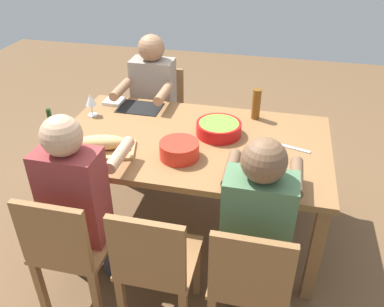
{
  "coord_description": "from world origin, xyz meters",
  "views": [
    {
      "loc": [
        0.51,
        -2.21,
        2.06
      ],
      "look_at": [
        0.0,
        0.0,
        0.63
      ],
      "focal_mm": 37.54,
      "sensor_mm": 36.0,
      "label": 1
    }
  ],
  "objects_px": {
    "dining_table": "(192,149)",
    "diner_near_right": "(257,223)",
    "diner_near_left": "(78,195)",
    "serving_bowl_fruit": "(179,149)",
    "bread_loaf": "(101,142)",
    "napkin_stack": "(114,101)",
    "chair_near_left": "(68,247)",
    "cutting_board": "(102,150)",
    "wine_glass": "(91,101)",
    "serving_bowl_salad": "(219,128)",
    "chair_near_center": "(155,263)",
    "diner_far_left": "(152,97)",
    "beer_bottle": "(256,104)",
    "chair_near_right": "(250,280)",
    "chair_far_left": "(160,111)",
    "wine_bottle": "(54,136)"
  },
  "relations": [
    {
      "from": "chair_near_left",
      "to": "beer_bottle",
      "type": "xyz_separation_m",
      "value": [
        0.86,
        1.25,
        0.37
      ]
    },
    {
      "from": "dining_table",
      "to": "bread_loaf",
      "type": "xyz_separation_m",
      "value": [
        -0.51,
        -0.27,
        0.14
      ]
    },
    {
      "from": "cutting_board",
      "to": "chair_near_left",
      "type": "bearing_deg",
      "value": -88.01
    },
    {
      "from": "cutting_board",
      "to": "bread_loaf",
      "type": "distance_m",
      "value": 0.06
    },
    {
      "from": "chair_near_left",
      "to": "beer_bottle",
      "type": "relative_size",
      "value": 3.86
    },
    {
      "from": "chair_near_left",
      "to": "napkin_stack",
      "type": "distance_m",
      "value": 1.31
    },
    {
      "from": "chair_near_center",
      "to": "chair_near_right",
      "type": "bearing_deg",
      "value": 0.0
    },
    {
      "from": "dining_table",
      "to": "chair_near_center",
      "type": "height_order",
      "value": "chair_near_center"
    },
    {
      "from": "dining_table",
      "to": "serving_bowl_fruit",
      "type": "height_order",
      "value": "serving_bowl_fruit"
    },
    {
      "from": "serving_bowl_salad",
      "to": "bread_loaf",
      "type": "bearing_deg",
      "value": -150.64
    },
    {
      "from": "dining_table",
      "to": "diner_near_right",
      "type": "height_order",
      "value": "diner_near_right"
    },
    {
      "from": "dining_table",
      "to": "diner_far_left",
      "type": "xyz_separation_m",
      "value": [
        -0.49,
        0.66,
        0.03
      ]
    },
    {
      "from": "diner_near_left",
      "to": "diner_far_left",
      "type": "bearing_deg",
      "value": 90.0
    },
    {
      "from": "diner_far_left",
      "to": "diner_near_right",
      "type": "distance_m",
      "value": 1.65
    },
    {
      "from": "beer_bottle",
      "to": "dining_table",
      "type": "bearing_deg",
      "value": -133.2
    },
    {
      "from": "wine_bottle",
      "to": "wine_glass",
      "type": "xyz_separation_m",
      "value": [
        0.0,
        0.51,
        0.01
      ]
    },
    {
      "from": "chair_near_right",
      "to": "diner_near_right",
      "type": "distance_m",
      "value": 0.28
    },
    {
      "from": "dining_table",
      "to": "bread_loaf",
      "type": "height_order",
      "value": "bread_loaf"
    },
    {
      "from": "bread_loaf",
      "to": "napkin_stack",
      "type": "bearing_deg",
      "value": 106.51
    },
    {
      "from": "diner_near_left",
      "to": "wine_glass",
      "type": "distance_m",
      "value": 0.91
    },
    {
      "from": "napkin_stack",
      "to": "bread_loaf",
      "type": "bearing_deg",
      "value": -73.49
    },
    {
      "from": "diner_near_left",
      "to": "diner_near_right",
      "type": "bearing_deg",
      "value": 0.0
    },
    {
      "from": "chair_far_left",
      "to": "cutting_board",
      "type": "relative_size",
      "value": 2.12
    },
    {
      "from": "dining_table",
      "to": "diner_near_right",
      "type": "relative_size",
      "value": 1.48
    },
    {
      "from": "chair_near_right",
      "to": "cutting_board",
      "type": "bearing_deg",
      "value": 150.05
    },
    {
      "from": "chair_near_left",
      "to": "diner_near_right",
      "type": "height_order",
      "value": "diner_near_right"
    },
    {
      "from": "chair_near_left",
      "to": "serving_bowl_salad",
      "type": "bearing_deg",
      "value": 55.74
    },
    {
      "from": "diner_near_right",
      "to": "beer_bottle",
      "type": "xyz_separation_m",
      "value": [
        -0.12,
        1.06,
        0.15
      ]
    },
    {
      "from": "chair_near_right",
      "to": "bread_loaf",
      "type": "bearing_deg",
      "value": 150.05
    },
    {
      "from": "chair_far_left",
      "to": "napkin_stack",
      "type": "distance_m",
      "value": 0.56
    },
    {
      "from": "chair_near_right",
      "to": "dining_table",
      "type": "bearing_deg",
      "value": 119.92
    },
    {
      "from": "diner_near_left",
      "to": "cutting_board",
      "type": "bearing_deg",
      "value": 92.93
    },
    {
      "from": "wine_bottle",
      "to": "diner_near_right",
      "type": "bearing_deg",
      "value": -14.44
    },
    {
      "from": "dining_table",
      "to": "beer_bottle",
      "type": "xyz_separation_m",
      "value": [
        0.37,
        0.4,
        0.19
      ]
    },
    {
      "from": "chair_near_right",
      "to": "beer_bottle",
      "type": "xyz_separation_m",
      "value": [
        -0.12,
        1.25,
        0.37
      ]
    },
    {
      "from": "bread_loaf",
      "to": "beer_bottle",
      "type": "bearing_deg",
      "value": 37.31
    },
    {
      "from": "chair_near_center",
      "to": "cutting_board",
      "type": "xyz_separation_m",
      "value": [
        -0.51,
        0.57,
        0.27
      ]
    },
    {
      "from": "serving_bowl_salad",
      "to": "napkin_stack",
      "type": "relative_size",
      "value": 2.13
    },
    {
      "from": "diner_near_right",
      "to": "serving_bowl_fruit",
      "type": "bearing_deg",
      "value": 139.74
    },
    {
      "from": "chair_far_left",
      "to": "serving_bowl_fruit",
      "type": "distance_m",
      "value": 1.21
    },
    {
      "from": "cutting_board",
      "to": "wine_glass",
      "type": "relative_size",
      "value": 2.41
    },
    {
      "from": "diner_near_left",
      "to": "serving_bowl_fruit",
      "type": "bearing_deg",
      "value": 43.27
    },
    {
      "from": "diner_near_right",
      "to": "serving_bowl_fruit",
      "type": "height_order",
      "value": "diner_near_right"
    },
    {
      "from": "chair_near_left",
      "to": "serving_bowl_salad",
      "type": "relative_size",
      "value": 2.84
    },
    {
      "from": "chair_near_center",
      "to": "serving_bowl_salad",
      "type": "height_order",
      "value": "chair_near_center"
    },
    {
      "from": "chair_near_left",
      "to": "wine_bottle",
      "type": "height_order",
      "value": "wine_bottle"
    },
    {
      "from": "beer_bottle",
      "to": "wine_glass",
      "type": "height_order",
      "value": "beer_bottle"
    },
    {
      "from": "chair_far_left",
      "to": "diner_far_left",
      "type": "bearing_deg",
      "value": -90.0
    },
    {
      "from": "bread_loaf",
      "to": "wine_bottle",
      "type": "relative_size",
      "value": 1.1
    },
    {
      "from": "napkin_stack",
      "to": "chair_far_left",
      "type": "bearing_deg",
      "value": 62.56
    }
  ]
}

